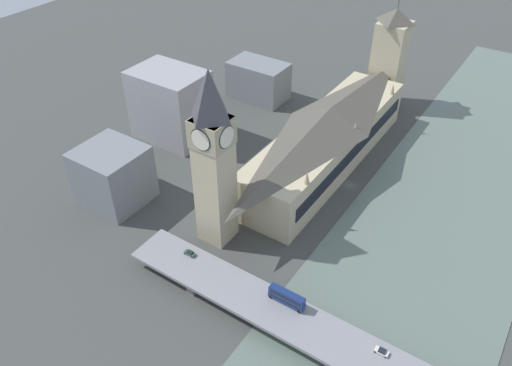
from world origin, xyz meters
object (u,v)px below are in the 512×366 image
object	(u,v)px
car_northbound_tail	(382,351)
victoria_tower	(389,59)
road_bridge	(362,357)
double_decker_bus_rear	(287,297)
parliament_hall	(328,137)
clock_tower	(213,157)
car_southbound_mid	(190,253)

from	to	relation	value
car_northbound_tail	victoria_tower	bearing A→B (deg)	-68.00
road_bridge	double_decker_bus_rear	bearing A→B (deg)	-8.34
parliament_hall	double_decker_bus_rear	xyz separation A→B (m)	(-27.49, 79.77, -5.46)
victoria_tower	car_northbound_tail	distance (m)	157.16
clock_tower	road_bridge	distance (m)	75.76
clock_tower	car_southbound_mid	world-z (taller)	clock_tower
double_decker_bus_rear	car_southbound_mid	xyz separation A→B (m)	(37.65, 0.50, -2.00)
car_northbound_tail	car_southbound_mid	world-z (taller)	car_southbound_mid
clock_tower	car_northbound_tail	distance (m)	77.81
victoria_tower	double_decker_bus_rear	size ratio (longest dim) A/B	4.55
double_decker_bus_rear	victoria_tower	bearing A→B (deg)	-79.20
clock_tower	car_southbound_mid	xyz separation A→B (m)	(-1.59, 17.60, -28.84)
parliament_hall	double_decker_bus_rear	bearing A→B (deg)	109.02
parliament_hall	car_southbound_mid	xyz separation A→B (m)	(10.15, 80.27, -7.46)
victoria_tower	car_southbound_mid	world-z (taller)	victoria_tower
parliament_hall	double_decker_bus_rear	world-z (taller)	parliament_hall
parliament_hall	road_bridge	bearing A→B (deg)	122.98
victoria_tower	double_decker_bus_rear	world-z (taller)	victoria_tower
victoria_tower	double_decker_bus_rear	distance (m)	147.92
clock_tower	double_decker_bus_rear	bearing A→B (deg)	156.45
road_bridge	car_southbound_mid	xyz separation A→B (m)	(64.47, -3.44, 1.72)
parliament_hall	car_southbound_mid	world-z (taller)	parliament_hall
parliament_hall	car_northbound_tail	bearing A→B (deg)	126.10
double_decker_bus_rear	car_northbound_tail	bearing A→B (deg)	179.43
parliament_hall	double_decker_bus_rear	distance (m)	84.55
double_decker_bus_rear	car_southbound_mid	size ratio (longest dim) A/B	2.94
parliament_hall	car_northbound_tail	distance (m)	99.39
victoria_tower	car_southbound_mid	bearing A→B (deg)	86.01
parliament_hall	victoria_tower	size ratio (longest dim) A/B	1.96
road_bridge	car_northbound_tail	distance (m)	5.72
parliament_hall	clock_tower	xyz separation A→B (m)	(11.74, 62.67, 21.38)
parliament_hall	clock_tower	world-z (taller)	clock_tower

